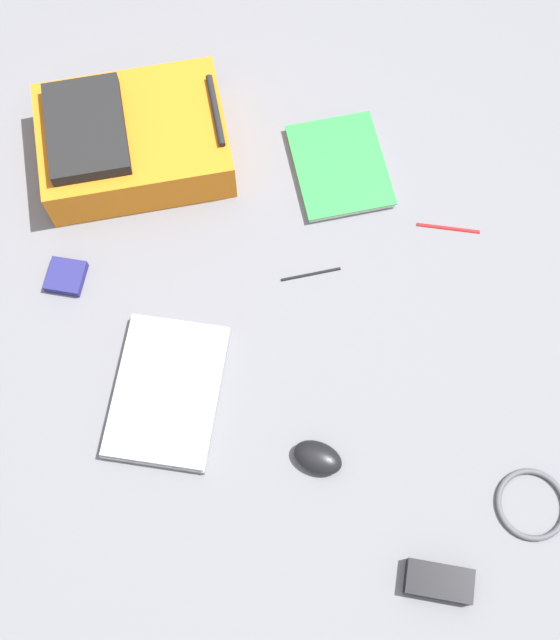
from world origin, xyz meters
name	(u,v)px	position (x,y,z in m)	size (l,w,h in m)	color
ground_plane	(281,326)	(0.00, 0.00, 0.00)	(4.13, 4.13, 0.00)	slate
backpack	(131,140)	(-0.42, -0.40, 0.07)	(0.44, 0.51, 0.16)	orange
laptop	(167,391)	(0.18, -0.23, 0.02)	(0.34, 0.24, 0.03)	#929296
book_blue	(340,166)	(-0.43, 0.11, 0.01)	(0.32, 0.29, 0.02)	silver
computer_mouse	(318,458)	(0.29, 0.11, 0.02)	(0.07, 0.11, 0.04)	black
cable_coil	(531,504)	(0.35, 0.56, 0.01)	(0.15, 0.15, 0.01)	#4C4C51
power_brick	(439,581)	(0.52, 0.36, 0.02)	(0.07, 0.13, 0.03)	black
pen_black	(311,274)	(-0.14, 0.06, 0.00)	(0.01, 0.01, 0.14)	black
pen_blue	(449,228)	(-0.28, 0.38, 0.00)	(0.01, 0.01, 0.15)	red
earbud_pouch	(66,277)	(-0.07, -0.50, 0.01)	(0.08, 0.08, 0.02)	navy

